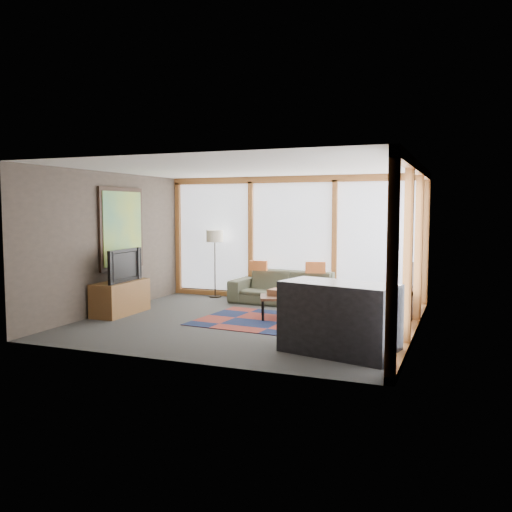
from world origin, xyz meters
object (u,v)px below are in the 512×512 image
at_px(sofa, 287,288).
at_px(bookshelf, 401,308).
at_px(television, 120,265).
at_px(bar_counter, 339,318).
at_px(tv_console, 121,298).
at_px(floor_lamp, 215,264).
at_px(coffee_table, 294,307).

distance_m(sofa, bookshelf, 2.56).
bearing_deg(television, bookshelf, -79.72).
distance_m(bookshelf, bar_counter, 2.42).
distance_m(television, bar_counter, 4.50).
bearing_deg(tv_console, bar_counter, -16.13).
bearing_deg(bookshelf, television, -167.01).
bearing_deg(floor_lamp, coffee_table, -34.19).
bearing_deg(coffee_table, floor_lamp, 145.81).
relative_size(bookshelf, television, 1.98).
height_order(coffee_table, television, television).
relative_size(bookshelf, tv_console, 1.71).
xyz_separation_m(floor_lamp, coffee_table, (2.29, -1.56, -0.53)).
bearing_deg(bookshelf, floor_lamp, 163.09).
bearing_deg(bookshelf, sofa, 157.35).
distance_m(floor_lamp, bookshelf, 4.30).
xyz_separation_m(tv_console, television, (0.03, -0.03, 0.60)).
distance_m(coffee_table, tv_console, 3.18).
height_order(floor_lamp, bookshelf, floor_lamp).
xyz_separation_m(sofa, tv_console, (-2.52, -2.08, -0.03)).
bearing_deg(floor_lamp, tv_console, -108.73).
xyz_separation_m(sofa, bookshelf, (2.36, -0.99, -0.07)).
relative_size(floor_lamp, coffee_table, 1.23).
bearing_deg(bar_counter, tv_console, 177.77).
bearing_deg(sofa, coffee_table, -62.46).
bearing_deg(television, bar_counter, -108.63).
bearing_deg(sofa, tv_console, -136.48).
height_order(sofa, bar_counter, bar_counter).
bearing_deg(floor_lamp, television, -107.92).
xyz_separation_m(floor_lamp, bar_counter, (3.54, -3.59, -0.25)).
distance_m(sofa, coffee_table, 1.43).
xyz_separation_m(floor_lamp, tv_console, (-0.79, -2.34, -0.43)).
bearing_deg(television, floor_lamp, -20.64).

